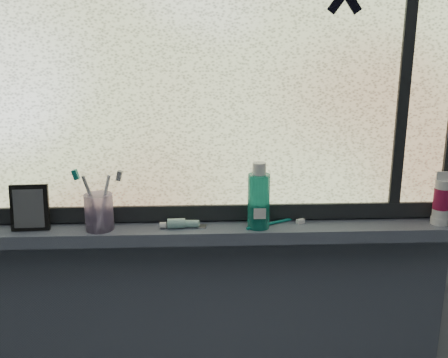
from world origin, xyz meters
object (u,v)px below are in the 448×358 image
cream_tube (442,196)px  toothbrush_cup (99,212)px  mouthwash_bottle (259,196)px  vanity_mirror (30,208)px

cream_tube → toothbrush_cup: bearing=-180.0°
mouthwash_bottle → cream_tube: 0.58m
vanity_mirror → toothbrush_cup: (0.21, -0.01, -0.01)m
toothbrush_cup → mouthwash_bottle: 0.49m
mouthwash_bottle → cream_tube: bearing=0.6°
mouthwash_bottle → cream_tube: mouthwash_bottle is taller
cream_tube → mouthwash_bottle: bearing=-179.4°
cream_tube → vanity_mirror: bearing=179.6°
vanity_mirror → cream_tube: size_ratio=1.15×
vanity_mirror → toothbrush_cup: size_ratio=1.25×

